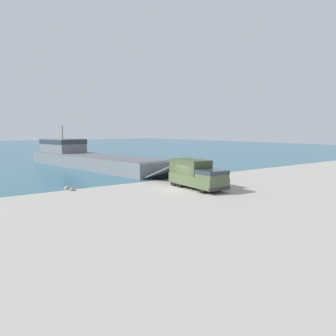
{
  "coord_description": "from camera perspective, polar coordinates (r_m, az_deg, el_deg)",
  "views": [
    {
      "loc": [
        -21.42,
        -26.8,
        6.21
      ],
      "look_at": [
        1.5,
        3.91,
        1.77
      ],
      "focal_mm": 35.0,
      "sensor_mm": 36.0,
      "label": 1
    }
  ],
  "objects": [
    {
      "name": "military_truck",
      "position": [
        35.0,
        4.97,
        -1.09
      ],
      "size": [
        3.18,
        7.57,
        3.05
      ],
      "rotation": [
        0.0,
        0.0,
        -1.65
      ],
      "color": "#475638",
      "rests_on": "ground_plane"
    },
    {
      "name": "water_surface",
      "position": [
        125.19,
        -26.87,
        3.05
      ],
      "size": [
        240.0,
        180.0,
        0.01
      ],
      "primitive_type": "cube",
      "color": "#285B70",
      "rests_on": "ground_plane"
    },
    {
      "name": "shoreline_rock_c",
      "position": [
        35.3,
        -16.37,
        -3.8
      ],
      "size": [
        0.65,
        0.65,
        0.65
      ],
      "primitive_type": "sphere",
      "color": "gray",
      "rests_on": "ground_plane"
    },
    {
      "name": "ground_plane",
      "position": [
        34.87,
        1.87,
        -3.66
      ],
      "size": [
        240.0,
        240.0,
        0.0
      ],
      "primitive_type": "plane",
      "color": "#9E998E"
    },
    {
      "name": "landing_craft",
      "position": [
        58.25,
        -14.01,
        1.9
      ],
      "size": [
        11.74,
        37.2,
        7.02
      ],
      "rotation": [
        0.0,
        0.0,
        0.14
      ],
      "color": "slate",
      "rests_on": "ground_plane"
    },
    {
      "name": "shoreline_rock_b",
      "position": [
        43.7,
        4.76,
        -1.59
      ],
      "size": [
        1.27,
        1.27,
        1.27
      ],
      "primitive_type": "sphere",
      "color": "gray",
      "rests_on": "ground_plane"
    },
    {
      "name": "shoreline_rock_a",
      "position": [
        36.35,
        -17.19,
        -3.53
      ],
      "size": [
        0.63,
        0.63,
        0.63
      ],
      "primitive_type": "sphere",
      "color": "gray",
      "rests_on": "ground_plane"
    },
    {
      "name": "moored_boat_a",
      "position": [
        87.14,
        -19.84,
        2.53
      ],
      "size": [
        7.47,
        4.5,
        1.88
      ],
      "rotation": [
        0.0,
        0.0,
        1.88
      ],
      "color": "#B22323",
      "rests_on": "ground_plane"
    },
    {
      "name": "mooring_bollard",
      "position": [
        44.11,
        7.54,
        -1.0
      ],
      "size": [
        0.31,
        0.31,
        0.76
      ],
      "color": "#333338",
      "rests_on": "ground_plane"
    },
    {
      "name": "soldier_on_ramp",
      "position": [
        37.18,
        7.27,
        -1.54
      ],
      "size": [
        0.5,
        0.44,
        1.69
      ],
      "rotation": [
        0.0,
        0.0,
        4.12
      ],
      "color": "#475638",
      "rests_on": "ground_plane"
    },
    {
      "name": "cargo_crate",
      "position": [
        35.15,
        9.82,
        -3.18
      ],
      "size": [
        0.86,
        0.9,
        0.59
      ],
      "primitive_type": "cube",
      "rotation": [
        0.0,
        0.0,
        0.51
      ],
      "color": "#4C4738",
      "rests_on": "ground_plane"
    }
  ]
}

